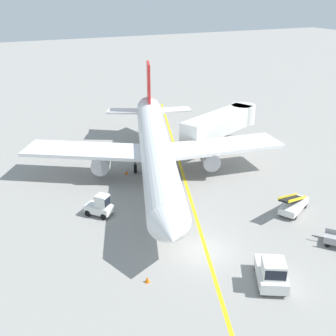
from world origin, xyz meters
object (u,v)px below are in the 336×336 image
ground_crew_marshaller (171,198)px  airliner (156,148)px  baggage_tug_near_wing (100,206)px  safety_cone_nose_right (147,280)px  safety_cone_nose_left (126,172)px  jet_bridge (224,122)px  pushback_tug (272,272)px  safety_cone_wingtip_left (183,151)px  belt_loader_forward_hold (294,204)px

ground_crew_marshaller → airliner: bearing=78.2°
baggage_tug_near_wing → safety_cone_nose_right: 10.52m
airliner → safety_cone_nose_left: bearing=141.0°
ground_crew_marshaller → safety_cone_nose_left: ground_crew_marshaller is taller
jet_bridge → pushback_tug: size_ratio=3.15×
airliner → safety_cone_wingtip_left: size_ratio=77.69×
safety_cone_nose_left → pushback_tug: bearing=-82.9°
jet_bridge → safety_cone_nose_left: size_ratio=29.17×
ground_crew_marshaller → safety_cone_wingtip_left: (7.52, 12.11, -0.69)m
baggage_tug_near_wing → belt_loader_forward_hold: size_ratio=0.53×
belt_loader_forward_hold → safety_cone_nose_right: belt_loader_forward_hold is taller
jet_bridge → safety_cone_nose_right: bearing=-132.9°
airliner → safety_cone_nose_right: (-7.64, -15.98, -3.20)m
safety_cone_nose_left → baggage_tug_near_wing: bearing=-124.5°
pushback_tug → safety_cone_nose_left: size_ratio=9.25×
ground_crew_marshaller → baggage_tug_near_wing: bearing=168.7°
pushback_tug → airliner: bearing=90.3°
ground_crew_marshaller → pushback_tug: bearing=-83.4°
airliner → ground_crew_marshaller: size_ratio=20.11×
safety_cone_nose_left → airliner: bearing=-39.0°
jet_bridge → pushback_tug: jet_bridge is taller
jet_bridge → ground_crew_marshaller: 17.38m
pushback_tug → baggage_tug_near_wing: bearing=119.1°
pushback_tug → safety_cone_wingtip_left: size_ratio=9.25×
airliner → jet_bridge: airliner is taller
ground_crew_marshaller → safety_cone_nose_right: 11.13m
safety_cone_nose_right → ground_crew_marshaller: bearing=55.9°
jet_bridge → baggage_tug_near_wing: jet_bridge is taller
airliner → belt_loader_forward_hold: size_ratio=6.85×
belt_loader_forward_hold → safety_cone_nose_left: (-11.01, 14.57, -0.56)m
jet_bridge → belt_loader_forward_hold: 17.53m
airliner → baggage_tug_near_wing: bearing=-145.2°
airliner → pushback_tug: size_ratio=8.40×
belt_loader_forward_hold → safety_cone_wingtip_left: (-2.26, 17.77, -0.56)m
ground_crew_marshaller → jet_bridge: bearing=41.5°
jet_bridge → ground_crew_marshaller: jet_bridge is taller
safety_cone_wingtip_left → ground_crew_marshaller: bearing=-121.8°
airliner → ground_crew_marshaller: (-1.42, -6.78, -2.51)m
ground_crew_marshaller → safety_cone_nose_right: bearing=-124.1°
jet_bridge → belt_loader_forward_hold: jet_bridge is taller
safety_cone_nose_right → jet_bridge: bearing=47.1°
jet_bridge → safety_cone_nose_left: bearing=-170.1°
jet_bridge → belt_loader_forward_hold: size_ratio=2.57×
airliner → pushback_tug: 19.97m
belt_loader_forward_hold → ground_crew_marshaller: size_ratio=2.93×
safety_cone_nose_right → airliner: bearing=64.4°
ground_crew_marshaller → safety_cone_nose_left: (-1.23, 8.92, -0.69)m
pushback_tug → baggage_tug_near_wing: 16.40m
baggage_tug_near_wing → safety_cone_wingtip_left: (13.99, 10.82, -0.71)m
airliner → belt_loader_forward_hold: bearing=-56.1°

